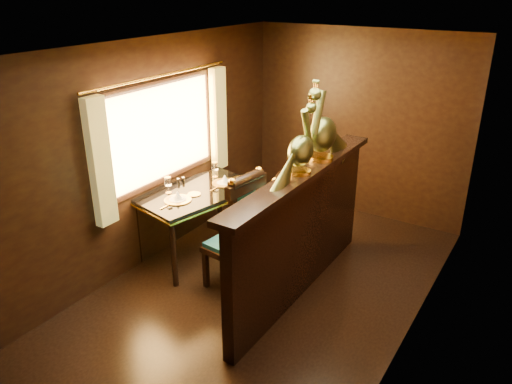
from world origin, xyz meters
TOP-DOWN VIEW (x-y plane):
  - ground at (0.00, 0.00)m, footprint 5.00×5.00m
  - room_shell at (-0.09, 0.02)m, footprint 3.04×5.04m
  - partition at (0.32, 0.30)m, footprint 0.26×2.70m
  - dining_table at (-1.05, 0.36)m, footprint 1.12×1.54m
  - chair_left at (-0.21, -0.01)m, footprint 0.54×0.56m
  - chair_right at (0.01, 0.27)m, footprint 0.56×0.58m
  - peacock_left at (0.33, 0.22)m, footprint 0.22×0.59m
  - peacock_right at (0.33, 0.67)m, footprint 0.26×0.71m

SIDE VIEW (x-z plane):
  - ground at x=0.00m, z-range 0.00..0.00m
  - chair_right at x=0.01m, z-range 0.03..1.34m
  - chair_left at x=-0.21m, z-range 0.03..1.38m
  - partition at x=0.32m, z-range 0.03..1.39m
  - dining_table at x=-1.05m, z-range 0.24..1.26m
  - room_shell at x=-0.09m, z-range 0.32..2.84m
  - peacock_left at x=0.33m, z-range 1.36..2.06m
  - peacock_right at x=0.33m, z-range 1.36..2.20m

